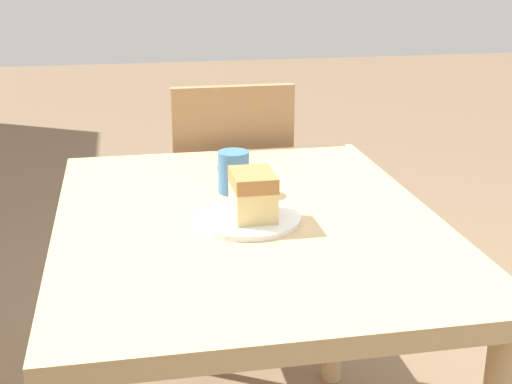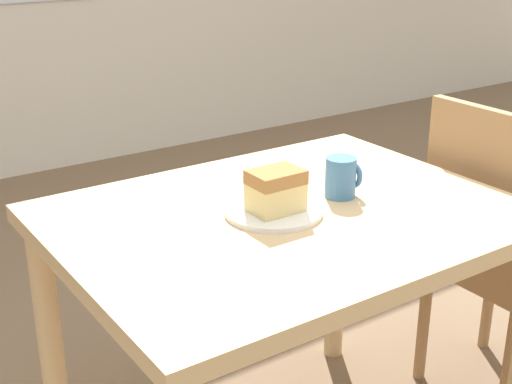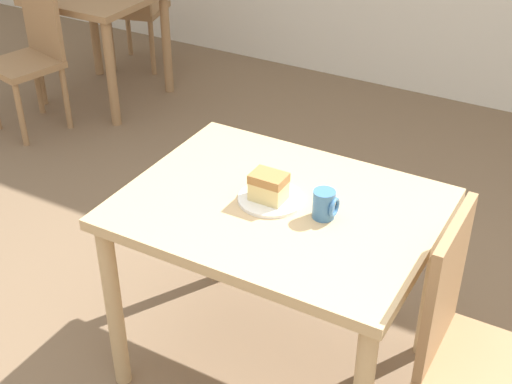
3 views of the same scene
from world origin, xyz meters
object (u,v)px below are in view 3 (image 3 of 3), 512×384
object	(u,v)px
chair_far_opposite	(133,3)
dining_table_near	(278,230)
chair_far_corner	(31,51)
coffee_mug	(325,205)
chair_near_window	(469,347)
cake_slice	(269,187)
dining_table_far	(98,15)
plate	(271,199)

from	to	relation	value
chair_far_opposite	dining_table_near	bearing A→B (deg)	121.84
chair_far_corner	coffee_mug	size ratio (longest dim) A/B	9.41
dining_table_near	chair_far_opposite	distance (m)	3.12
chair_near_window	coffee_mug	world-z (taller)	chair_near_window
chair_far_corner	coffee_mug	bearing A→B (deg)	-10.77
chair_near_window	chair_far_corner	xyz separation A→B (m)	(-2.93, 1.15, 0.00)
cake_slice	coffee_mug	xyz separation A→B (m)	(0.20, 0.01, -0.01)
chair_far_opposite	coffee_mug	xyz separation A→B (m)	(2.45, -2.12, 0.31)
coffee_mug	cake_slice	bearing A→B (deg)	-177.39
dining_table_far	plate	bearing A→B (deg)	-37.11
dining_table_near	plate	world-z (taller)	plate
chair_far_corner	cake_slice	bearing A→B (deg)	-12.88
plate	cake_slice	world-z (taller)	cake_slice
chair_near_window	dining_table_far	bearing A→B (deg)	59.56
dining_table_near	cake_slice	size ratio (longest dim) A/B	8.89
chair_near_window	chair_far_opposite	distance (m)	3.70
dining_table_far	chair_near_window	bearing A→B (deg)	-30.44
plate	chair_far_corner	bearing A→B (deg)	153.79
dining_table_near	chair_far_corner	xyz separation A→B (m)	(-2.23, 1.09, -0.15)
chair_far_corner	chair_far_opposite	xyz separation A→B (m)	(-0.05, 1.04, 0.00)
dining_table_near	chair_far_opposite	size ratio (longest dim) A/B	1.13
chair_far_opposite	plate	bearing A→B (deg)	121.49
dining_table_far	coffee_mug	bearing A→B (deg)	-34.73
plate	cake_slice	size ratio (longest dim) A/B	1.91
dining_table_near	plate	distance (m)	0.12
dining_table_far	plate	world-z (taller)	plate
chair_far_opposite	cake_slice	bearing A→B (deg)	121.30
chair_near_window	dining_table_near	bearing A→B (deg)	84.64
dining_table_far	cake_slice	size ratio (longest dim) A/B	6.19
dining_table_far	chair_near_window	xyz separation A→B (m)	(2.84, -1.67, -0.09)
dining_table_far	plate	size ratio (longest dim) A/B	3.23
dining_table_near	chair_near_window	world-z (taller)	chair_near_window
dining_table_near	coffee_mug	size ratio (longest dim) A/B	10.63
chair_far_corner	chair_far_opposite	bearing A→B (deg)	106.20
plate	dining_table_far	bearing A→B (deg)	142.89
chair_far_opposite	coffee_mug	bearing A→B (deg)	123.85
plate	coffee_mug	size ratio (longest dim) A/B	2.29
dining_table_far	cake_slice	bearing A→B (deg)	-37.35
chair_far_corner	cake_slice	size ratio (longest dim) A/B	7.87
cake_slice	coffee_mug	size ratio (longest dim) A/B	1.20
dining_table_far	coffee_mug	world-z (taller)	coffee_mug
dining_table_near	chair_near_window	distance (m)	0.71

